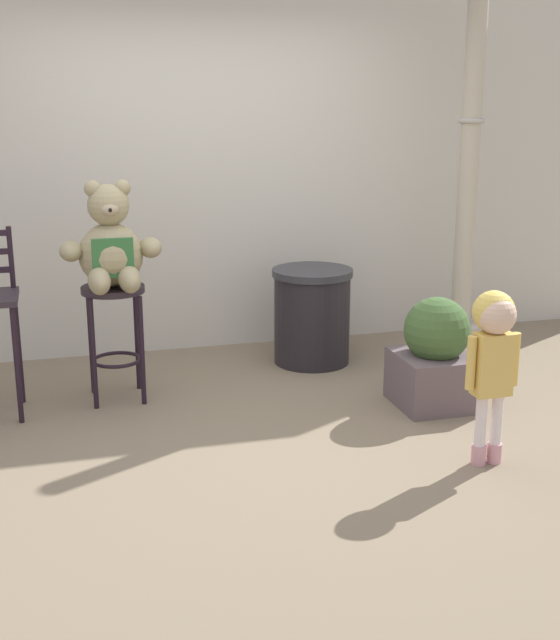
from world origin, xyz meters
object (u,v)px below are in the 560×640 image
object	(u,v)px
child_walking	(494,340)
lamppost	(467,193)
bar_stool_with_teddy	(115,319)
planter_with_shrub	(436,356)
teddy_bear	(111,249)
trash_bin	(312,316)

from	to	relation	value
child_walking	lamppost	xyz separation A→B (m)	(0.85, 1.98, 0.51)
lamppost	bar_stool_with_teddy	bearing A→B (deg)	-169.98
bar_stool_with_teddy	planter_with_shrub	world-z (taller)	bar_stool_with_teddy
child_walking	lamppost	size ratio (longest dim) A/B	0.32
bar_stool_with_teddy	teddy_bear	bearing A→B (deg)	-90.00
planter_with_shrub	trash_bin	bearing A→B (deg)	114.89
lamppost	planter_with_shrub	distance (m)	1.60
teddy_bear	child_walking	distance (m)	2.36
teddy_bear	planter_with_shrub	size ratio (longest dim) A/B	0.95
trash_bin	planter_with_shrub	bearing A→B (deg)	-65.11
bar_stool_with_teddy	lamppost	size ratio (longest dim) A/B	0.25
teddy_bear	planter_with_shrub	xyz separation A→B (m)	(1.92, -0.62, -0.67)
bar_stool_with_teddy	child_walking	size ratio (longest dim) A/B	0.79
bar_stool_with_teddy	planter_with_shrub	size ratio (longest dim) A/B	1.06
lamppost	planter_with_shrub	world-z (taller)	lamppost
trash_bin	lamppost	size ratio (longest dim) A/B	0.23
lamppost	teddy_bear	bearing A→B (deg)	-169.32
child_walking	planter_with_shrub	distance (m)	0.94
child_walking	planter_with_shrub	size ratio (longest dim) A/B	1.35
bar_stool_with_teddy	teddy_bear	xyz separation A→B (m)	(0.00, -0.03, 0.46)
child_walking	trash_bin	size ratio (longest dim) A/B	1.35
bar_stool_with_teddy	trash_bin	xyz separation A→B (m)	(1.44, 0.40, -0.18)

